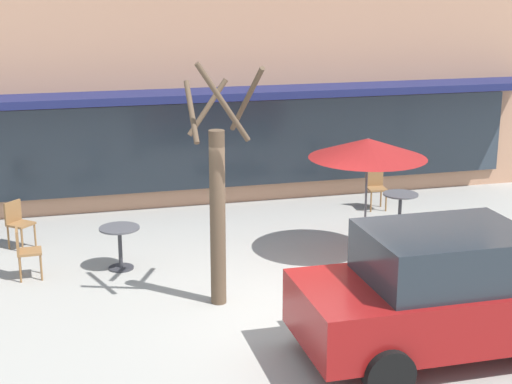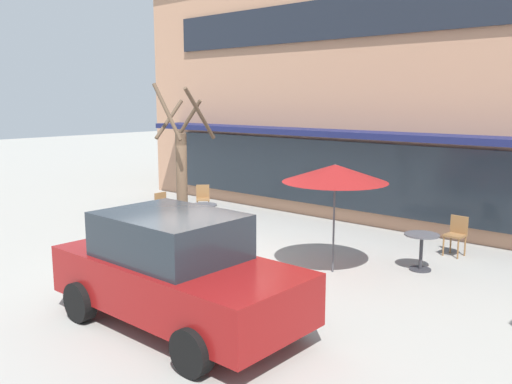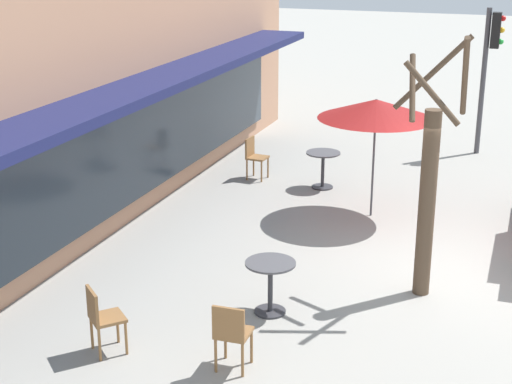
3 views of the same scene
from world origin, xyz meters
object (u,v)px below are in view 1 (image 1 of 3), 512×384
at_px(cafe_table_streetside, 400,205).
at_px(patio_umbrella_green_folded, 368,148).
at_px(cafe_table_near_wall, 120,241).
at_px(cafe_chair_2, 18,221).
at_px(parked_sedan, 450,292).
at_px(cafe_chair_0, 375,185).
at_px(cafe_chair_1, 24,249).
at_px(street_tree, 218,201).

relative_size(cafe_table_streetside, patio_umbrella_green_folded, 0.35).
height_order(cafe_table_near_wall, cafe_chair_2, cafe_chair_2).
bearing_deg(parked_sedan, cafe_table_streetside, 72.08).
relative_size(cafe_chair_0, cafe_chair_1, 1.00).
bearing_deg(patio_umbrella_green_folded, cafe_table_near_wall, 173.32).
height_order(cafe_chair_1, cafe_chair_2, same).
height_order(patio_umbrella_green_folded, street_tree, street_tree).
bearing_deg(parked_sedan, patio_umbrella_green_folded, 84.58).
relative_size(cafe_table_streetside, cafe_chair_2, 0.85).
relative_size(cafe_table_near_wall, parked_sedan, 0.18).
relative_size(cafe_chair_1, parked_sedan, 0.21).
bearing_deg(cafe_chair_0, street_tree, -136.35).
xyz_separation_m(cafe_table_near_wall, parked_sedan, (3.98, -4.33, 0.36)).
height_order(cafe_chair_0, street_tree, street_tree).
height_order(cafe_chair_2, parked_sedan, parked_sedan).
bearing_deg(cafe_table_streetside, cafe_table_near_wall, -172.14).
relative_size(cafe_table_near_wall, street_tree, 0.20).
height_order(patio_umbrella_green_folded, parked_sedan, patio_umbrella_green_folded).
bearing_deg(patio_umbrella_green_folded, cafe_chair_1, 175.59).
relative_size(cafe_table_streetside, cafe_chair_1, 0.85).
bearing_deg(cafe_table_near_wall, street_tree, -54.28).
height_order(cafe_table_near_wall, patio_umbrella_green_folded, patio_umbrella_green_folded).
xyz_separation_m(cafe_chair_1, cafe_chair_2, (-0.16, 1.67, 0.00)).
bearing_deg(cafe_chair_2, cafe_chair_0, 5.33).
distance_m(patio_umbrella_green_folded, street_tree, 3.31).
relative_size(patio_umbrella_green_folded, cafe_chair_0, 2.47).
bearing_deg(cafe_table_streetside, cafe_chair_2, 173.49).
xyz_separation_m(cafe_table_near_wall, cafe_chair_0, (5.76, 2.32, 0.01)).
xyz_separation_m(cafe_table_streetside, patio_umbrella_green_folded, (-1.29, -1.29, 1.51)).
bearing_deg(cafe_table_near_wall, cafe_chair_2, 137.24).
bearing_deg(street_tree, cafe_chair_1, 148.13).
height_order(cafe_chair_0, parked_sedan, parked_sedan).
xyz_separation_m(cafe_table_near_wall, cafe_chair_1, (-1.59, -0.05, 0.01)).
distance_m(cafe_chair_0, cafe_chair_2, 7.54).
height_order(cafe_table_near_wall, cafe_chair_1, cafe_chair_1).
distance_m(cafe_table_streetside, patio_umbrella_green_folded, 2.36).
xyz_separation_m(cafe_table_near_wall, cafe_table_streetside, (5.63, 0.78, 0.00)).
height_order(cafe_table_streetside, street_tree, street_tree).
xyz_separation_m(patio_umbrella_green_folded, cafe_chair_0, (1.42, 2.83, -1.50)).
xyz_separation_m(parked_sedan, street_tree, (-2.63, 2.44, 0.78)).
relative_size(cafe_chair_1, street_tree, 0.23).
distance_m(cafe_table_near_wall, parked_sedan, 5.89).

